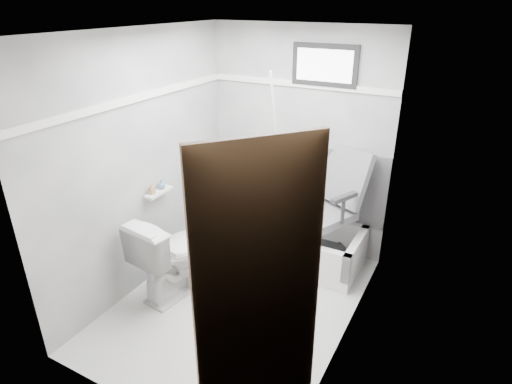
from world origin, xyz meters
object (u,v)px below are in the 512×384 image
Objects in this scene: office_chair at (321,206)px; toilet at (175,254)px; door at (274,348)px; soap_bottle_a at (152,189)px; bathtub at (291,241)px; soap_bottle_b at (161,184)px.

office_chair is 1.37× the size of toilet.
door is 17.34× the size of soap_bottle_a.
office_chair is at bearing 3.37° from bathtub.
soap_bottle_a is at bearing -90.00° from soap_bottle_b.
office_chair is at bearing -126.50° from toilet.
toilet is 7.27× the size of soap_bottle_a.
bathtub is 2.50m from door.
toilet is 0.69m from soap_bottle_b.
toilet is at bearing -39.83° from soap_bottle_b.
soap_bottle_a is (-1.36, -0.93, 0.27)m from office_chair.
door is at bearing -33.97° from soap_bottle_a.
soap_bottle_a is at bearing -139.14° from bathtub.
office_chair is 9.99× the size of soap_bottle_a.
bathtub is 1.51m from soap_bottle_b.
office_chair is 0.58× the size of door.
toilet is at bearing -109.94° from office_chair.
door is at bearing -68.72° from bathtub.
soap_bottle_a is 0.14m from soap_bottle_b.
soap_bottle_b reaches higher than bathtub.
soap_bottle_a is (-1.92, 1.29, -0.03)m from door.
office_chair is (0.30, 0.02, 0.49)m from bathtub.
soap_bottle_b is (-0.32, 0.27, 0.55)m from toilet.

